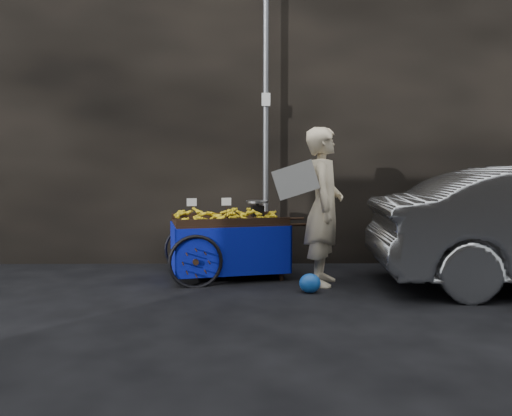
{
  "coord_description": "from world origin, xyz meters",
  "views": [
    {
      "loc": [
        0.09,
        -5.82,
        1.49
      ],
      "look_at": [
        0.15,
        0.5,
        0.94
      ],
      "focal_mm": 35.0,
      "sensor_mm": 36.0,
      "label": 1
    }
  ],
  "objects": [
    {
      "name": "ground",
      "position": [
        0.0,
        0.0,
        0.0
      ],
      "size": [
        80.0,
        80.0,
        0.0
      ],
      "primitive_type": "plane",
      "color": "black",
      "rests_on": "ground"
    },
    {
      "name": "building_wall",
      "position": [
        0.39,
        2.6,
        2.5
      ],
      "size": [
        13.5,
        2.0,
        5.0
      ],
      "color": "black",
      "rests_on": "ground"
    },
    {
      "name": "street_pole",
      "position": [
        0.3,
        1.3,
        2.01
      ],
      "size": [
        0.12,
        0.1,
        4.0
      ],
      "color": "slate",
      "rests_on": "ground"
    },
    {
      "name": "banana_cart",
      "position": [
        -0.25,
        0.72,
        0.67
      ],
      "size": [
        2.14,
        1.29,
        1.08
      ],
      "rotation": [
        0.0,
        0.0,
        0.22
      ],
      "color": "black",
      "rests_on": "ground"
    },
    {
      "name": "vendor",
      "position": [
        0.99,
        0.31,
        0.98
      ],
      "size": [
        0.97,
        0.8,
        1.95
      ],
      "rotation": [
        0.0,
        0.0,
        1.33
      ],
      "color": "beige",
      "rests_on": "ground"
    },
    {
      "name": "plastic_bag",
      "position": [
        0.78,
        -0.13,
        0.11
      ],
      "size": [
        0.25,
        0.2,
        0.23
      ],
      "primitive_type": "ellipsoid",
      "color": "blue",
      "rests_on": "ground"
    }
  ]
}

